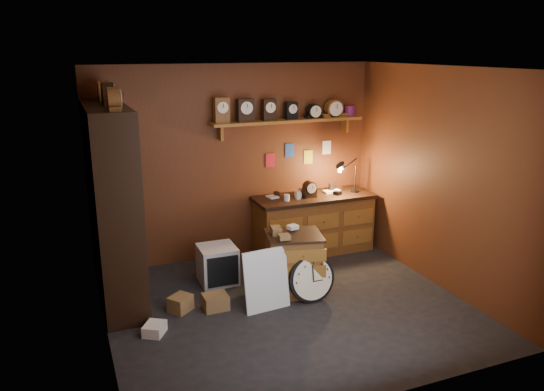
{
  "coord_description": "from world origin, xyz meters",
  "views": [
    {
      "loc": [
        -2.26,
        -5.07,
        2.9
      ],
      "look_at": [
        -0.06,
        0.35,
        1.26
      ],
      "focal_mm": 35.0,
      "sensor_mm": 36.0,
      "label": 1
    }
  ],
  "objects_px": {
    "shelving_unit": "(110,198)",
    "big_round_clock": "(312,279)",
    "low_cabinet": "(294,261)",
    "workbench": "(314,221)"
  },
  "relations": [
    {
      "from": "workbench",
      "to": "low_cabinet",
      "type": "xyz_separation_m",
      "value": [
        -0.83,
        -1.13,
        -0.06
      ]
    },
    {
      "from": "shelving_unit",
      "to": "low_cabinet",
      "type": "bearing_deg",
      "value": -17.51
    },
    {
      "from": "workbench",
      "to": "big_round_clock",
      "type": "height_order",
      "value": "workbench"
    },
    {
      "from": "shelving_unit",
      "to": "low_cabinet",
      "type": "distance_m",
      "value": 2.27
    },
    {
      "from": "shelving_unit",
      "to": "big_round_clock",
      "type": "bearing_deg",
      "value": -23.51
    },
    {
      "from": "workbench",
      "to": "low_cabinet",
      "type": "bearing_deg",
      "value": -126.24
    },
    {
      "from": "workbench",
      "to": "low_cabinet",
      "type": "distance_m",
      "value": 1.4
    },
    {
      "from": "low_cabinet",
      "to": "big_round_clock",
      "type": "xyz_separation_m",
      "value": [
        0.1,
        -0.29,
        -0.13
      ]
    },
    {
      "from": "shelving_unit",
      "to": "workbench",
      "type": "bearing_deg",
      "value": 9.88
    },
    {
      "from": "shelving_unit",
      "to": "workbench",
      "type": "height_order",
      "value": "shelving_unit"
    }
  ]
}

